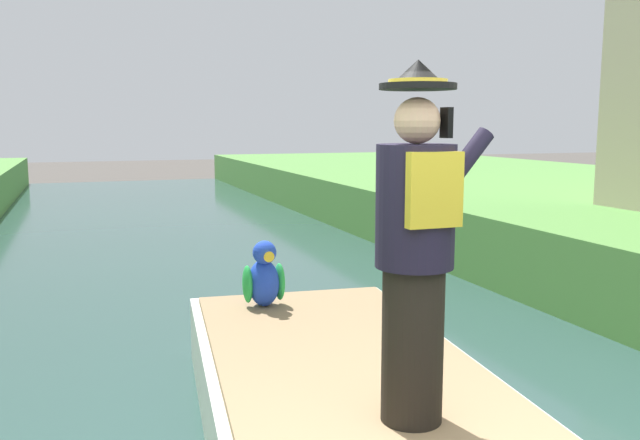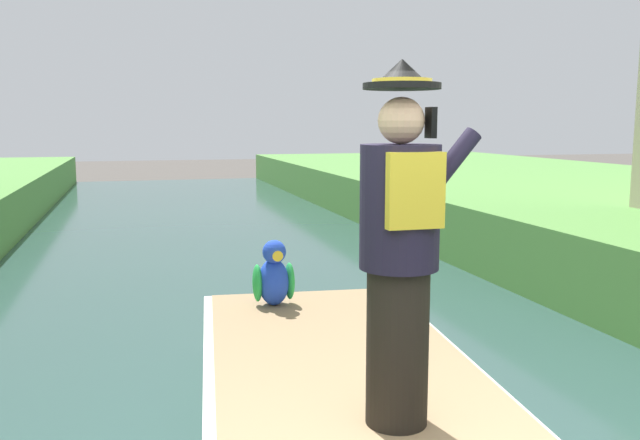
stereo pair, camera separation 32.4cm
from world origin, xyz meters
The scene contains 3 objects.
boat centered at (0.00, 1.71, 0.40)m, with size 2.22×4.36×0.61m.
person_pirate centered at (0.01, 0.84, 1.64)m, with size 0.61×0.42×1.85m.
parrot_plush centered at (-0.15, 3.24, 0.95)m, with size 0.36×0.35×0.57m.
Camera 1 is at (-1.56, -2.12, 2.25)m, focal length 37.54 mm.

